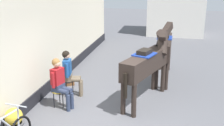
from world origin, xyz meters
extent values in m
plane|color=#56565B|center=(0.00, 3.00, 0.00)|extent=(40.00, 40.00, 0.00)
cube|color=beige|center=(-2.55, 1.50, 1.70)|extent=(0.30, 14.00, 3.40)
cube|color=black|center=(-2.53, 1.50, 0.18)|extent=(0.34, 14.00, 0.36)
cube|color=silver|center=(1.40, 10.97, 1.30)|extent=(3.20, 2.40, 2.60)
cylinder|color=gold|center=(-1.68, 0.23, 0.46)|extent=(0.34, 0.34, 0.03)
cylinder|color=black|center=(-1.55, 0.19, 0.22)|extent=(0.02, 0.02, 0.45)
cylinder|color=black|center=(-1.72, 0.37, 0.22)|extent=(0.02, 0.02, 0.45)
cylinder|color=black|center=(-1.79, 0.14, 0.22)|extent=(0.02, 0.02, 0.45)
cube|color=#2D3851|center=(-1.68, 0.23, 0.58)|extent=(0.32, 0.38, 0.20)
cube|color=maroon|center=(-1.68, 0.23, 0.90)|extent=(0.31, 0.39, 0.44)
sphere|color=tan|center=(-1.68, 0.23, 1.25)|extent=(0.20, 0.20, 0.20)
sphere|color=olive|center=(-1.70, 0.24, 1.28)|extent=(0.22, 0.22, 0.22)
cylinder|color=#2D3851|center=(-1.48, 0.25, 0.53)|extent=(0.40, 0.24, 0.13)
cylinder|color=#2D3851|center=(-1.30, 0.20, 0.23)|extent=(0.11, 0.11, 0.46)
cylinder|color=#2D3851|center=(-1.53, 0.10, 0.53)|extent=(0.40, 0.24, 0.13)
cylinder|color=#2D3851|center=(-1.35, 0.04, 0.23)|extent=(0.11, 0.11, 0.46)
cylinder|color=maroon|center=(-1.61, 0.42, 0.85)|extent=(0.09, 0.09, 0.42)
cylinder|color=maroon|center=(-1.72, 0.04, 0.85)|extent=(0.09, 0.09, 0.42)
cylinder|color=black|center=(-1.70, 1.02, 0.46)|extent=(0.34, 0.34, 0.03)
cylinder|color=black|center=(-1.57, 1.05, 0.22)|extent=(0.02, 0.02, 0.45)
cylinder|color=black|center=(-1.80, 1.12, 0.22)|extent=(0.02, 0.02, 0.45)
cylinder|color=black|center=(-1.75, 0.88, 0.22)|extent=(0.02, 0.02, 0.45)
cube|color=brown|center=(-1.70, 1.02, 0.58)|extent=(0.30, 0.36, 0.20)
cube|color=#1E4C8C|center=(-1.70, 1.02, 0.90)|extent=(0.29, 0.38, 0.44)
sphere|color=tan|center=(-1.70, 1.02, 1.25)|extent=(0.20, 0.20, 0.20)
sphere|color=black|center=(-1.72, 1.01, 1.28)|extent=(0.22, 0.22, 0.22)
cylinder|color=brown|center=(-1.54, 1.14, 0.53)|extent=(0.40, 0.21, 0.13)
cylinder|color=brown|center=(-1.35, 1.18, 0.23)|extent=(0.11, 0.11, 0.46)
cylinder|color=brown|center=(-1.50, 0.98, 0.53)|extent=(0.40, 0.21, 0.13)
cylinder|color=brown|center=(-1.32, 1.02, 0.23)|extent=(0.11, 0.11, 0.46)
cylinder|color=#1E4C8C|center=(-1.73, 1.22, 0.85)|extent=(0.09, 0.09, 0.42)
cylinder|color=#1E4C8C|center=(-1.64, 0.82, 0.85)|extent=(0.09, 0.09, 0.42)
cube|color=#2D231E|center=(0.58, 1.05, 1.16)|extent=(1.15, 2.22, 0.52)
cylinder|color=#2D231E|center=(0.76, 2.02, 0.45)|extent=(0.13, 0.13, 0.90)
cylinder|color=#2D231E|center=(1.05, 1.92, 0.45)|extent=(0.13, 0.13, 0.90)
cylinder|color=#2D231E|center=(0.11, 0.19, 0.45)|extent=(0.13, 0.13, 0.90)
cylinder|color=#2D231E|center=(0.40, 0.09, 0.45)|extent=(0.13, 0.13, 0.90)
cylinder|color=#2D231E|center=(0.98, 2.18, 1.55)|extent=(0.48, 0.69, 0.73)
cube|color=#2D231E|center=(1.10, 2.50, 1.86)|extent=(0.35, 0.56, 0.40)
cube|color=black|center=(0.97, 2.16, 1.69)|extent=(0.25, 0.61, 0.48)
cylinder|color=black|center=(0.20, -0.03, 0.89)|extent=(0.13, 0.13, 0.65)
cube|color=navy|center=(0.54, 0.95, 1.44)|extent=(0.67, 0.73, 0.03)
cube|color=black|center=(0.54, 0.95, 1.51)|extent=(0.41, 0.51, 0.12)
cube|color=#2D231E|center=(1.01, 3.07, 1.16)|extent=(0.48, 2.21, 0.52)
cylinder|color=#2D231E|center=(1.15, 2.09, 0.45)|extent=(0.13, 0.13, 0.90)
cylinder|color=#2D231E|center=(0.84, 2.09, 0.45)|extent=(0.13, 0.13, 0.90)
cylinder|color=#2D231E|center=(1.18, 4.03, 0.45)|extent=(0.13, 0.13, 0.90)
cylinder|color=#2D231E|center=(0.87, 4.03, 0.45)|extent=(0.13, 0.13, 0.90)
cylinder|color=#2D231E|center=(0.99, 1.87, 1.55)|extent=(0.29, 0.64, 0.73)
cube|color=#2D231E|center=(0.98, 1.53, 1.86)|extent=(0.19, 0.53, 0.40)
cube|color=black|center=(0.99, 1.89, 1.69)|extent=(0.05, 0.63, 0.48)
cylinder|color=black|center=(1.03, 4.21, 0.89)|extent=(0.10, 0.10, 0.65)
cube|color=navy|center=(1.01, 3.17, 1.44)|extent=(0.51, 0.61, 0.03)
cube|color=black|center=(1.01, 3.17, 1.51)|extent=(0.29, 0.44, 0.12)
cylinder|color=#4C4C51|center=(-2.14, -1.27, 0.26)|extent=(0.43, 0.43, 0.04)
sphere|color=gold|center=(-2.14, -1.27, 0.44)|extent=(0.40, 0.40, 0.40)
cylinder|color=#B7BCC6|center=(-1.76, -2.02, 0.67)|extent=(0.10, 0.50, 0.60)
cylinder|color=#B7BCC6|center=(-1.78, -2.18, 0.93)|extent=(0.14, 0.80, 0.09)
cylinder|color=#B7BCC6|center=(-1.72, -1.76, 0.66)|extent=(0.05, 0.09, 0.60)
cylinder|color=#B7BCC6|center=(-1.72, -1.78, 1.01)|extent=(0.50, 0.09, 0.03)
cylinder|color=white|center=(-0.04, 4.27, 0.45)|extent=(0.32, 0.32, 0.03)
cylinder|color=silver|center=(0.09, 4.27, 0.22)|extent=(0.02, 0.02, 0.43)
cylinder|color=silver|center=(-0.11, 4.38, 0.22)|extent=(0.02, 0.02, 0.43)
cylinder|color=silver|center=(-0.11, 4.16, 0.22)|extent=(0.02, 0.02, 0.43)
cube|color=brown|center=(-1.93, 1.77, 0.10)|extent=(0.30, 0.23, 0.20)
camera|label=1|loc=(1.21, -6.37, 3.51)|focal=45.26mm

